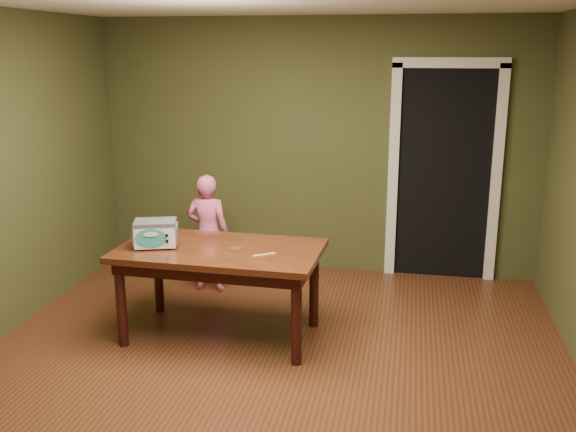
{
  "coord_description": "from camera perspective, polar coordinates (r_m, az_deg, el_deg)",
  "views": [
    {
      "loc": [
        0.97,
        -3.99,
        2.27
      ],
      "look_at": [
        0.0,
        1.0,
        0.95
      ],
      "focal_mm": 40.0,
      "sensor_mm": 36.0,
      "label": 1
    }
  ],
  "objects": [
    {
      "name": "floor",
      "position": [
        4.69,
        -2.43,
        -14.4
      ],
      "size": [
        5.0,
        5.0,
        0.0
      ],
      "primitive_type": "plane",
      "color": "brown",
      "rests_on": "ground"
    },
    {
      "name": "room_shell",
      "position": [
        4.14,
        -2.69,
        6.72
      ],
      "size": [
        4.52,
        5.02,
        2.61
      ],
      "color": "#434726",
      "rests_on": "ground"
    },
    {
      "name": "doorway",
      "position": [
        6.88,
        13.58,
        4.01
      ],
      "size": [
        1.1,
        0.66,
        2.25
      ],
      "color": "black",
      "rests_on": "ground"
    },
    {
      "name": "dining_table",
      "position": [
        5.14,
        -6.07,
        -3.88
      ],
      "size": [
        1.63,
        0.95,
        0.75
      ],
      "rotation": [
        0.0,
        0.0,
        -0.03
      ],
      "color": "#36180C",
      "rests_on": "floor"
    },
    {
      "name": "baking_pan",
      "position": [
        5.03,
        -4.68,
        -2.95
      ],
      "size": [
        0.1,
        0.1,
        0.02
      ],
      "color": "silver",
      "rests_on": "dining_table"
    },
    {
      "name": "child",
      "position": [
        6.18,
        -7.13,
        -1.52
      ],
      "size": [
        0.42,
        0.28,
        1.14
      ],
      "primitive_type": "imported",
      "rotation": [
        0.0,
        0.0,
        3.13
      ],
      "color": "#E96092",
      "rests_on": "floor"
    },
    {
      "name": "spatula",
      "position": [
        4.9,
        -2.14,
        -3.46
      ],
      "size": [
        0.16,
        0.12,
        0.01
      ],
      "primitive_type": "cube",
      "rotation": [
        0.0,
        0.0,
        0.61
      ],
      "color": "#D6B25D",
      "rests_on": "dining_table"
    },
    {
      "name": "toy_oven",
      "position": [
        5.19,
        -11.69,
        -1.45
      ],
      "size": [
        0.39,
        0.32,
        0.21
      ],
      "rotation": [
        0.0,
        0.0,
        0.31
      ],
      "color": "#4C4F54",
      "rests_on": "dining_table"
    }
  ]
}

